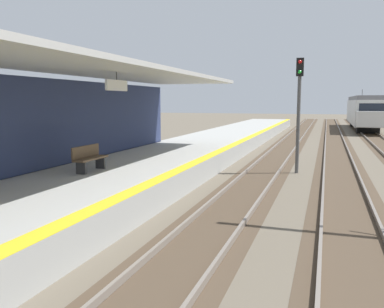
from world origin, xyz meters
The scene contains 7 objects.
station_platform centered at (-2.50, 16.00, 0.45)m, with size 5.00×80.00×0.91m.
station_building_with_canopy centered at (-4.30, 10.98, 2.66)m, with size 4.85×24.00×4.43m.
track_pair_nearest_platform centered at (1.90, 20.00, 0.05)m, with size 2.34×120.00×0.16m.
track_pair_middle centered at (5.30, 20.00, 0.05)m, with size 2.34×120.00×0.16m.
approaching_train centered at (8.70, 52.04, 2.18)m, with size 2.93×19.60×4.76m.
rail_signal_post centered at (3.38, 19.61, 3.19)m, with size 0.32×0.34×5.20m.
platform_bench centered at (-3.09, 12.55, 1.37)m, with size 0.45×1.60×0.88m.
Camera 1 is at (4.60, 0.61, 3.29)m, focal length 37.93 mm.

